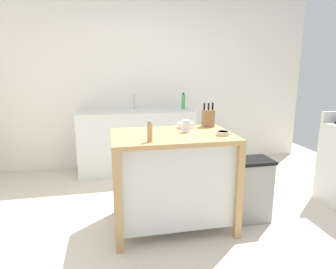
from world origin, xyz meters
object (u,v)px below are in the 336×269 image
bowl_ceramic_small (223,133)px  bottle_dish_soap (183,101)px  kitchen_island (172,175)px  knife_block (208,118)px  trash_bin (251,189)px  pepper_grinder (150,132)px  sink_faucet (134,102)px  drinking_cup (186,126)px  bowl_stoneware_deep (186,125)px

bowl_ceramic_small → bottle_dish_soap: size_ratio=0.49×
kitchen_island → knife_block: (0.43, 0.26, 0.49)m
bowl_ceramic_small → trash_bin: 0.71m
pepper_grinder → sink_faucet: sink_faucet is taller
knife_block → sink_faucet: bearing=112.0°
bottle_dish_soap → knife_block: bearing=-94.2°
bowl_ceramic_small → bottle_dish_soap: 1.79m
drinking_cup → trash_bin: drinking_cup is taller
bowl_stoneware_deep → sink_faucet: (-0.37, 1.53, 0.07)m
pepper_grinder → sink_faucet: (0.06, 2.01, 0.02)m
drinking_cup → sink_faucet: size_ratio=0.52×
bowl_ceramic_small → trash_bin: size_ratio=0.19×
trash_bin → bottle_dish_soap: bottle_dish_soap is taller
trash_bin → sink_faucet: bearing=118.1°
bowl_stoneware_deep → trash_bin: size_ratio=0.26×
kitchen_island → bowl_stoneware_deep: bowl_stoneware_deep is taller
bowl_ceramic_small → bottle_dish_soap: bearing=86.6°
pepper_grinder → bowl_ceramic_small: bearing=8.6°
kitchen_island → bowl_stoneware_deep: (0.19, 0.24, 0.43)m
kitchen_island → bowl_stoneware_deep: 0.53m
knife_block → bottle_dish_soap: 1.38m
knife_block → trash_bin: size_ratio=0.38×
bowl_stoneware_deep → pepper_grinder: size_ratio=0.91×
bowl_ceramic_small → drinking_cup: bearing=146.4°
bowl_ceramic_small → sink_faucet: 2.01m
bowl_stoneware_deep → drinking_cup: size_ratio=1.43×
drinking_cup → trash_bin: bearing=-8.2°
sink_faucet → bottle_dish_soap: bearing=-10.3°
pepper_grinder → trash_bin: (1.03, 0.20, -0.67)m
bowl_stoneware_deep → knife_block: bearing=4.7°
bottle_dish_soap → kitchen_island: bearing=-107.9°
sink_faucet → bottle_dish_soap: bottle_dish_soap is taller
pepper_grinder → bottle_dish_soap: 2.04m
bowl_ceramic_small → drinking_cup: drinking_cup is taller
drinking_cup → sink_faucet: (-0.32, 1.72, 0.05)m
trash_bin → kitchen_island: bearing=176.4°
knife_block → bowl_ceramic_small: 0.41m
drinking_cup → bottle_dish_soap: bearing=76.3°
knife_block → bowl_ceramic_small: (-0.00, -0.41, -0.07)m
knife_block → bowl_ceramic_small: bearing=-90.6°
bowl_ceramic_small → bottle_dish_soap: bottle_dish_soap is taller
drinking_cup → pepper_grinder: (-0.38, -0.29, 0.03)m
pepper_grinder → sink_faucet: bearing=88.2°
knife_block → bowl_stoneware_deep: knife_block is taller
pepper_grinder → kitchen_island: bearing=45.5°
sink_faucet → pepper_grinder: bearing=-91.8°
pepper_grinder → bottle_dish_soap: (0.77, 1.88, 0.02)m
trash_bin → sink_faucet: 2.17m
kitchen_island → bottle_dish_soap: 1.79m
bowl_ceramic_small → bowl_stoneware_deep: (-0.24, 0.39, 0.01)m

